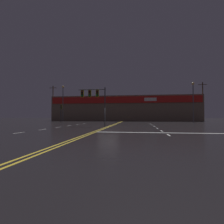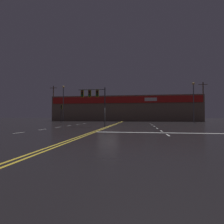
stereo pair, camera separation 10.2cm
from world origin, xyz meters
name	(u,v)px [view 2 (the right image)]	position (x,y,z in m)	size (l,w,h in m)	color
ground_plane	(108,127)	(0.00, 0.00, 0.00)	(200.00, 200.00, 0.00)	black
road_markings	(117,128)	(1.31, -1.60, 0.00)	(17.81, 60.00, 0.01)	gold
traffic_signal_median	(93,96)	(-2.14, 0.64, 4.08)	(3.74, 0.36, 5.24)	#38383D
traffic_signal_corner_northwest	(61,109)	(-12.11, 12.50, 2.80)	(0.42, 0.36, 3.81)	#38383D
streetlight_near_left	(194,97)	(16.25, 19.05, 5.77)	(0.56, 0.56, 8.97)	#59595E
streetlight_near_right	(63,99)	(-15.94, 22.06, 6.06)	(0.56, 0.56, 9.50)	#59595E
building_backdrop	(125,109)	(0.00, 29.98, 3.54)	(41.46, 10.23, 7.06)	#7A6651
utility_pole_row	(123,102)	(-0.09, 25.84, 5.31)	(43.57, 0.26, 10.27)	#4C3828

